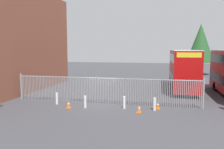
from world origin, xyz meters
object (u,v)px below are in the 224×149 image
at_px(bollard_far_right, 155,104).
at_px(bollard_center_front, 85,102).
at_px(bollard_near_left, 57,98).
at_px(bollard_near_right, 124,102).
at_px(double_decker_bus_behind_fence_left, 183,68).
at_px(traffic_cone_near_kerb, 158,105).
at_px(traffic_cone_by_gate, 68,104).
at_px(traffic_cone_mid_forecourt, 139,109).

bearing_deg(bollard_far_right, bollard_center_front, -175.63).
xyz_separation_m(bollard_near_left, bollard_center_front, (2.68, -0.67, 0.00)).
bearing_deg(bollard_far_right, bollard_near_right, 178.69).
relative_size(double_decker_bus_behind_fence_left, traffic_cone_near_kerb, 18.32).
distance_m(double_decker_bus_behind_fence_left, traffic_cone_near_kerb, 10.00).
relative_size(bollard_near_right, traffic_cone_near_kerb, 1.61).
bearing_deg(bollard_near_left, bollard_center_front, -14.00).
height_order(double_decker_bus_behind_fence_left, bollard_near_right, double_decker_bus_behind_fence_left).
xyz_separation_m(double_decker_bus_behind_fence_left, traffic_cone_near_kerb, (-2.61, -9.42, -2.13)).
relative_size(bollard_near_left, bollard_far_right, 1.00).
distance_m(double_decker_bus_behind_fence_left, traffic_cone_by_gate, 14.27).
xyz_separation_m(bollard_near_left, traffic_cone_near_kerb, (8.16, 0.19, -0.19)).
height_order(bollard_far_right, traffic_cone_mid_forecourt, bollard_far_right).
bearing_deg(traffic_cone_by_gate, bollard_near_left, 145.72).
xyz_separation_m(bollard_near_right, traffic_cone_by_gate, (-4.22, -0.76, -0.19)).
height_order(bollard_near_left, traffic_cone_near_kerb, bollard_near_left).
bearing_deg(bollard_far_right, bollard_near_left, 178.07).
bearing_deg(bollard_far_right, traffic_cone_by_gate, -173.74).
distance_m(traffic_cone_by_gate, traffic_cone_near_kerb, 6.82).
relative_size(bollard_near_left, traffic_cone_mid_forecourt, 1.61).
xyz_separation_m(double_decker_bus_behind_fence_left, bollard_far_right, (-2.83, -9.87, -1.95)).
height_order(bollard_center_front, traffic_cone_near_kerb, bollard_center_front).
bearing_deg(double_decker_bus_behind_fence_left, bollard_center_front, -128.20).
bearing_deg(traffic_cone_by_gate, bollard_center_front, 14.05).
distance_m(bollard_near_left, bollard_center_front, 2.76).
distance_m(bollard_near_left, bollard_far_right, 7.94).
bearing_deg(traffic_cone_mid_forecourt, bollard_near_left, 170.85).
height_order(double_decker_bus_behind_fence_left, bollard_center_front, double_decker_bus_behind_fence_left).
bearing_deg(bollard_center_front, bollard_near_right, 8.66).
height_order(bollard_near_right, traffic_cone_mid_forecourt, bollard_near_right).
bearing_deg(bollard_far_right, traffic_cone_mid_forecourt, -141.81).
height_order(double_decker_bus_behind_fence_left, bollard_near_left, double_decker_bus_behind_fence_left).
bearing_deg(traffic_cone_near_kerb, bollard_far_right, -116.78).
height_order(traffic_cone_by_gate, traffic_cone_mid_forecourt, same).
relative_size(bollard_near_left, bollard_near_right, 1.00).
relative_size(double_decker_bus_behind_fence_left, bollard_near_left, 11.38).
height_order(double_decker_bus_behind_fence_left, traffic_cone_mid_forecourt, double_decker_bus_behind_fence_left).
distance_m(bollard_near_left, traffic_cone_near_kerb, 8.17).
distance_m(double_decker_bus_behind_fence_left, traffic_cone_mid_forecourt, 11.60).
relative_size(bollard_near_right, traffic_cone_by_gate, 1.61).
xyz_separation_m(bollard_center_front, bollard_far_right, (5.25, 0.40, 0.00)).
relative_size(traffic_cone_by_gate, traffic_cone_mid_forecourt, 1.00).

